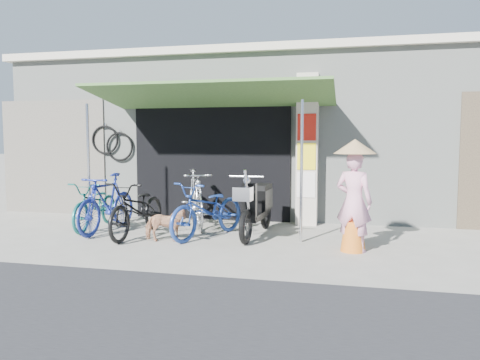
% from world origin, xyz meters
% --- Properties ---
extents(ground, '(80.00, 80.00, 0.00)m').
position_xyz_m(ground, '(0.00, 0.00, 0.00)').
color(ground, '#9B978C').
rests_on(ground, ground).
extents(bicycle_shop, '(12.30, 5.30, 3.66)m').
position_xyz_m(bicycle_shop, '(-0.00, 5.09, 1.83)').
color(bicycle_shop, '#A3A8A0').
rests_on(bicycle_shop, ground).
extents(shop_pillar, '(0.42, 0.44, 3.00)m').
position_xyz_m(shop_pillar, '(0.85, 2.45, 1.50)').
color(shop_pillar, beige).
rests_on(shop_pillar, ground).
extents(awning, '(4.60, 1.88, 2.72)m').
position_xyz_m(awning, '(-0.90, 1.63, 2.51)').
color(awning, '#3C632C').
rests_on(awning, ground).
extents(neighbour_left, '(2.60, 0.06, 2.60)m').
position_xyz_m(neighbour_left, '(-5.00, 2.59, 1.30)').
color(neighbour_left, '#6B665B').
rests_on(neighbour_left, ground).
extents(bike_teal, '(0.74, 1.79, 0.92)m').
position_xyz_m(bike_teal, '(-3.05, 1.05, 0.46)').
color(bike_teal, '#15625A').
rests_on(bike_teal, ground).
extents(bike_blue, '(0.65, 1.84, 1.08)m').
position_xyz_m(bike_blue, '(-2.67, 0.80, 0.54)').
color(bike_blue, navy).
rests_on(bike_blue, ground).
extents(bike_black, '(0.74, 1.90, 0.99)m').
position_xyz_m(bike_black, '(-1.95, 0.59, 0.49)').
color(bike_black, black).
rests_on(bike_black, ground).
extents(bike_silver, '(1.30, 1.93, 1.13)m').
position_xyz_m(bike_silver, '(-1.24, 1.64, 0.57)').
color(bike_silver, '#B5B6BA').
rests_on(bike_silver, ground).
extents(bike_navy, '(1.34, 1.99, 0.99)m').
position_xyz_m(bike_navy, '(-0.72, 0.79, 0.49)').
color(bike_navy, '#214097').
rests_on(bike_navy, ground).
extents(street_dog, '(0.76, 0.50, 0.59)m').
position_xyz_m(street_dog, '(-1.31, 0.27, 0.29)').
color(street_dog, tan).
rests_on(street_dog, ground).
extents(moped, '(0.57, 2.00, 1.13)m').
position_xyz_m(moped, '(0.09, 1.12, 0.52)').
color(moped, black).
rests_on(moped, ground).
extents(nun, '(0.65, 0.64, 1.72)m').
position_xyz_m(nun, '(1.74, 0.29, 0.85)').
color(nun, pink).
rests_on(nun, ground).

